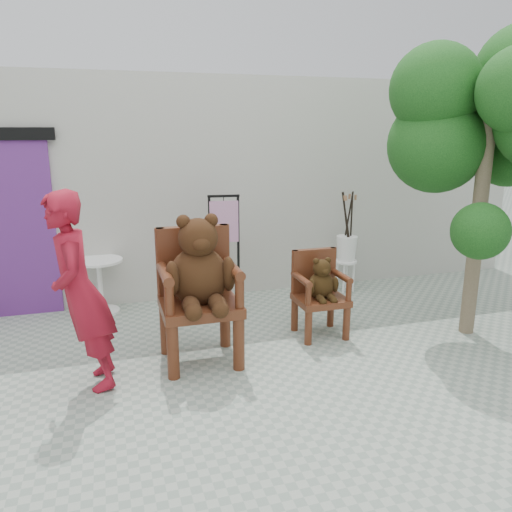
# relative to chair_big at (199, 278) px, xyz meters

# --- Properties ---
(ground_plane) EXTENTS (60.00, 60.00, 0.00)m
(ground_plane) POSITION_rel_chair_big_xyz_m (0.95, -0.63, -0.88)
(ground_plane) COLOR gray
(ground_plane) RESTS_ON ground
(back_wall) EXTENTS (9.00, 1.00, 3.00)m
(back_wall) POSITION_rel_chair_big_xyz_m (0.95, 2.47, 0.62)
(back_wall) COLOR #B5B4A9
(back_wall) RESTS_ON ground
(doorway) EXTENTS (1.40, 0.11, 2.33)m
(doorway) POSITION_rel_chair_big_xyz_m (-2.05, 1.95, 0.29)
(doorway) COLOR #5F2878
(doorway) RESTS_ON ground
(chair_big) EXTENTS (0.77, 0.80, 1.52)m
(chair_big) POSITION_rel_chair_big_xyz_m (0.00, 0.00, 0.00)
(chair_big) COLOR #431D0E
(chair_big) RESTS_ON ground
(chair_small) EXTENTS (0.55, 0.51, 0.97)m
(chair_small) POSITION_rel_chair_big_xyz_m (1.43, 0.27, -0.31)
(chair_small) COLOR #431D0E
(chair_small) RESTS_ON ground
(person) EXTENTS (0.47, 0.68, 1.81)m
(person) POSITION_rel_chair_big_xyz_m (-1.10, -0.23, 0.03)
(person) COLOR maroon
(person) RESTS_ON ground
(cafe_table) EXTENTS (0.60, 0.60, 0.70)m
(cafe_table) POSITION_rel_chair_big_xyz_m (-0.97, 1.72, -0.44)
(cafe_table) COLOR white
(cafe_table) RESTS_ON ground
(display_stand) EXTENTS (0.49, 0.40, 1.51)m
(display_stand) POSITION_rel_chair_big_xyz_m (0.58, 1.33, -0.29)
(display_stand) COLOR black
(display_stand) RESTS_ON ground
(stool_bucket) EXTENTS (0.32, 0.32, 1.45)m
(stool_bucket) POSITION_rel_chair_big_xyz_m (2.45, 1.63, -0.24)
(stool_bucket) COLOR white
(stool_bucket) RESTS_ON ground
(tree) EXTENTS (2.04, 1.88, 3.44)m
(tree) POSITION_rel_chair_big_xyz_m (3.20, -0.14, 1.58)
(tree) COLOR brown
(tree) RESTS_ON ground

